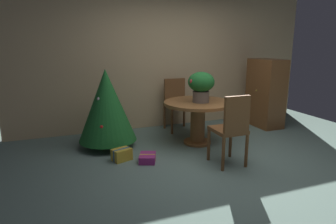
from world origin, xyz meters
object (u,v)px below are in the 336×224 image
wooden_chair_far (177,101)px  gift_box_gold (122,155)px  wooden_cabinet (265,93)px  gift_box_purple (148,158)px  round_dining_table (198,113)px  flower_vase (201,84)px  wooden_chair_near (231,127)px  holiday_tree (107,105)px

wooden_chair_far → gift_box_gold: wooden_chair_far is taller
gift_box_gold → wooden_cabinet: 3.20m
gift_box_purple → round_dining_table: bearing=24.3°
flower_vase → gift_box_gold: bearing=-170.3°
wooden_chair_near → wooden_chair_far: wooden_chair_near is taller
wooden_cabinet → wooden_chair_near: bearing=-139.3°
flower_vase → wooden_chair_near: 1.04m
wooden_chair_far → gift_box_purple: (-1.00, -1.34, -0.49)m
gift_box_gold → flower_vase: bearing=9.7°
flower_vase → wooden_chair_near: (-0.02, -0.94, -0.44)m
gift_box_gold → wooden_cabinet: bearing=14.2°
wooden_chair_near → gift_box_purple: 1.24m
wooden_chair_far → gift_box_gold: (-1.33, -1.17, -0.46)m
wooden_cabinet → wooden_chair_far: bearing=166.9°
wooden_chair_near → holiday_tree: (-1.41, 1.35, 0.13)m
flower_vase → gift_box_purple: bearing=-158.5°
wooden_chair_near → wooden_chair_far: (0.00, 1.88, -0.00)m
gift_box_gold → holiday_tree: bearing=96.7°
wooden_chair_far → gift_box_purple: bearing=-126.8°
round_dining_table → gift_box_gold: size_ratio=3.64×
holiday_tree → gift_box_gold: 0.88m
flower_vase → wooden_chair_far: 1.04m
gift_box_purple → wooden_cabinet: (2.72, 0.94, 0.61)m
flower_vase → wooden_cabinet: wooden_cabinet is taller
round_dining_table → gift_box_purple: bearing=-155.7°
wooden_chair_near → gift_box_gold: wooden_chair_near is taller
wooden_chair_far → holiday_tree: holiday_tree is taller
flower_vase → holiday_tree: 1.52m
wooden_chair_far → flower_vase: bearing=-88.8°
round_dining_table → gift_box_gold: 1.42m
wooden_chair_far → wooden_chair_near: bearing=-90.0°
wooden_chair_far → wooden_cabinet: 1.77m
round_dining_table → wooden_cabinet: (1.72, 0.49, 0.15)m
flower_vase → wooden_chair_near: flower_vase is taller
holiday_tree → wooden_chair_near: bearing=-43.8°
round_dining_table → gift_box_purple: round_dining_table is taller
flower_vase → holiday_tree: bearing=163.9°
wooden_chair_near → gift_box_gold: 1.58m
holiday_tree → gift_box_purple: size_ratio=3.54×
gift_box_gold → wooden_chair_near: bearing=-28.0°
holiday_tree → gift_box_purple: 1.11m
flower_vase → gift_box_gold: (-1.35, -0.23, -0.90)m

